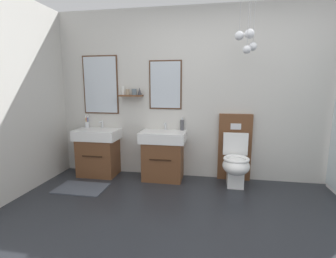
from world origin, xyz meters
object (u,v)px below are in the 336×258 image
(toilet, at_px, (235,158))
(toothbrush_cup, at_px, (87,124))
(vanity_sink_left, at_px, (99,151))
(soap_dispenser, at_px, (182,125))
(vanity_sink_right, at_px, (163,154))

(toilet, bearing_deg, toothbrush_cup, 176.10)
(vanity_sink_left, xyz_separation_m, toilet, (2.10, -0.01, -0.01))
(soap_dispenser, bearing_deg, vanity_sink_left, -173.04)
(vanity_sink_right, height_order, toothbrush_cup, toothbrush_cup)
(vanity_sink_right, relative_size, toothbrush_cup, 3.68)
(vanity_sink_left, distance_m, toothbrush_cup, 0.50)
(vanity_sink_right, distance_m, soap_dispenser, 0.53)
(vanity_sink_right, height_order, soap_dispenser, soap_dispenser)
(vanity_sink_left, height_order, toilet, toilet)
(vanity_sink_right, bearing_deg, soap_dispenser, 31.27)
(toilet, bearing_deg, soap_dispenser, 167.83)
(vanity_sink_left, height_order, soap_dispenser, soap_dispenser)
(vanity_sink_left, distance_m, vanity_sink_right, 1.05)
(vanity_sink_left, distance_m, toilet, 2.10)
(vanity_sink_left, bearing_deg, soap_dispenser, 6.96)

